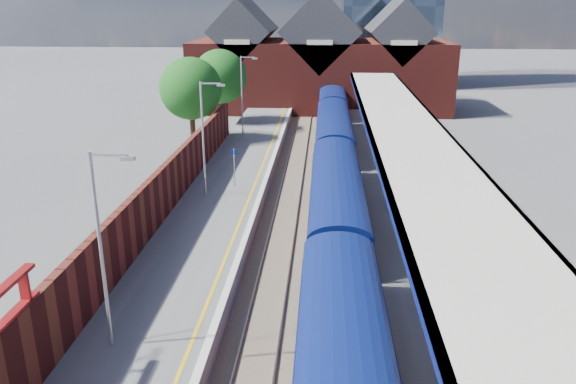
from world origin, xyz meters
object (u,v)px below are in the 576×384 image
platform_sign (234,161)px  parked_car_red (548,345)px  lamp_post_d (243,92)px  parked_car_blue (436,198)px  parked_car_dark (475,225)px  lamp_post_b (104,241)px  train (335,158)px  lamp_post_c (205,132)px

platform_sign → parked_car_red: size_ratio=0.58×
lamp_post_d → parked_car_blue: lamp_post_d is taller
parked_car_dark → parked_car_blue: parked_car_dark is taller
parked_car_dark → parked_car_blue: size_ratio=0.96×
lamp_post_d → parked_car_dark: size_ratio=1.52×
parked_car_red → parked_car_dark: bearing=12.3°
lamp_post_b → parked_car_dark: lamp_post_b is taller
train → parked_car_blue: train is taller
lamp_post_c → parked_car_red: lamp_post_c is taller
parked_car_red → lamp_post_d: bearing=38.2°
lamp_post_c → parked_car_blue: lamp_post_c is taller
parked_car_red → platform_sign: bearing=49.9°
platform_sign → parked_car_blue: 12.75m
parked_car_blue → parked_car_red: bearing=173.9°
lamp_post_c → parked_car_red: bearing=-47.8°
parked_car_dark → parked_car_red: bearing=177.2°
lamp_post_b → lamp_post_c: bearing=90.0°
lamp_post_c → parked_car_dark: 16.19m
lamp_post_b → lamp_post_d: 32.00m
lamp_post_b → parked_car_red: size_ratio=1.61×
lamp_post_d → parked_car_red: (14.60, -32.08, -3.25)m
train → parked_car_dark: 12.81m
platform_sign → lamp_post_b: bearing=-94.3°
lamp_post_c → lamp_post_b: bearing=-90.0°
parked_car_red → parked_car_dark: (0.26, 10.60, -0.07)m
lamp_post_b → parked_car_red: 14.96m
lamp_post_d → platform_sign: bearing=-84.4°
lamp_post_b → platform_sign: bearing=85.7°
platform_sign → parked_car_blue: size_ratio=0.52×
parked_car_red → parked_car_blue: size_ratio=0.91×
lamp_post_b → lamp_post_d: bearing=90.0°
lamp_post_c → lamp_post_d: bearing=90.0°
train → lamp_post_c: 9.87m
lamp_post_d → platform_sign: lamp_post_d is taller
parked_car_dark → lamp_post_b: bearing=123.9°
train → platform_sign: platform_sign is taller
parked_car_blue → train: bearing=30.5°
lamp_post_b → platform_sign: lamp_post_b is taller
train → platform_sign: size_ratio=26.37×
train → lamp_post_d: (-7.86, 10.76, 2.87)m
train → parked_car_blue: bearing=-49.4°
parked_car_red → parked_car_blue: parked_car_red is taller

